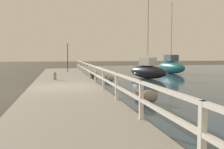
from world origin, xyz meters
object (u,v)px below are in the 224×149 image
(dock_lamp, at_px, (67,50))
(sailboat_black, at_px, (148,70))
(sailboat_teal, at_px, (171,66))
(mooring_bollard, at_px, (55,76))

(dock_lamp, relative_size, sailboat_black, 0.41)
(dock_lamp, xyz_separation_m, sailboat_teal, (10.49, -0.01, -1.65))
(mooring_bollard, height_order, dock_lamp, dock_lamp)
(dock_lamp, bearing_deg, sailboat_teal, -0.05)
(mooring_bollard, distance_m, dock_lamp, 7.90)
(sailboat_teal, xyz_separation_m, sailboat_black, (-4.28, -5.07, -0.09))
(mooring_bollard, distance_m, sailboat_teal, 13.84)
(mooring_bollard, xyz_separation_m, sailboat_black, (7.28, 2.53, 0.12))
(mooring_bollard, xyz_separation_m, sailboat_teal, (11.56, 7.60, 0.20))
(sailboat_teal, relative_size, sailboat_black, 1.08)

